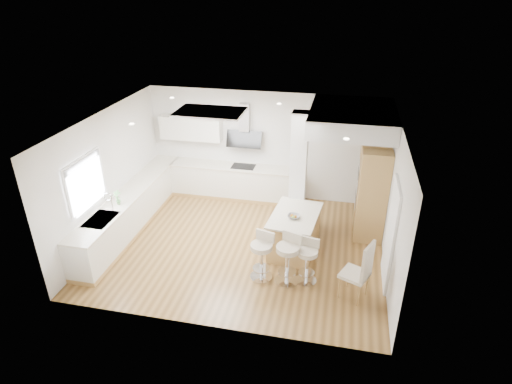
% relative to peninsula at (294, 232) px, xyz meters
% --- Properties ---
extents(ground, '(6.00, 6.00, 0.00)m').
position_rel_peninsula_xyz_m(ground, '(-1.12, -0.08, -0.43)').
color(ground, olive).
rests_on(ground, ground).
extents(ceiling, '(6.00, 5.00, 0.02)m').
position_rel_peninsula_xyz_m(ceiling, '(-1.12, -0.08, -0.43)').
color(ceiling, silver).
rests_on(ceiling, ground).
extents(wall_back, '(6.00, 0.04, 2.80)m').
position_rel_peninsula_xyz_m(wall_back, '(-1.12, 2.42, 0.97)').
color(wall_back, silver).
rests_on(wall_back, ground).
extents(wall_left, '(0.04, 5.00, 2.80)m').
position_rel_peninsula_xyz_m(wall_left, '(-4.12, -0.08, 0.97)').
color(wall_left, silver).
rests_on(wall_left, ground).
extents(wall_right, '(0.04, 5.00, 2.80)m').
position_rel_peninsula_xyz_m(wall_right, '(1.88, -0.08, 0.97)').
color(wall_right, silver).
rests_on(wall_right, ground).
extents(skylight, '(4.10, 2.10, 0.06)m').
position_rel_peninsula_xyz_m(skylight, '(-1.91, 0.52, 2.34)').
color(skylight, white).
rests_on(skylight, ground).
extents(window_left, '(0.06, 1.28, 1.07)m').
position_rel_peninsula_xyz_m(window_left, '(-4.07, -0.98, 1.26)').
color(window_left, silver).
rests_on(window_left, ground).
extents(doorway_right, '(0.05, 1.00, 2.10)m').
position_rel_peninsula_xyz_m(doorway_right, '(1.85, -0.68, 0.57)').
color(doorway_right, '#403932').
rests_on(doorway_right, ground).
extents(counter_left, '(0.63, 4.50, 1.35)m').
position_rel_peninsula_xyz_m(counter_left, '(-3.82, 0.15, 0.02)').
color(counter_left, tan).
rests_on(counter_left, ground).
extents(counter_back, '(3.62, 0.63, 2.50)m').
position_rel_peninsula_xyz_m(counter_back, '(-2.03, 2.15, 0.26)').
color(counter_back, tan).
rests_on(counter_back, ground).
extents(pillar, '(0.35, 0.35, 2.80)m').
position_rel_peninsula_xyz_m(pillar, '(-0.07, 0.87, 0.97)').
color(pillar, white).
rests_on(pillar, ground).
extents(soffit, '(1.78, 2.20, 0.40)m').
position_rel_peninsula_xyz_m(soffit, '(0.98, 1.32, 2.17)').
color(soffit, silver).
rests_on(soffit, ground).
extents(oven_column, '(0.63, 1.21, 2.10)m').
position_rel_peninsula_xyz_m(oven_column, '(1.56, 1.15, 0.61)').
color(oven_column, tan).
rests_on(oven_column, ground).
extents(peninsula, '(1.08, 1.50, 0.93)m').
position_rel_peninsula_xyz_m(peninsula, '(0.00, 0.00, 0.00)').
color(peninsula, tan).
rests_on(peninsula, ground).
extents(bar_stool_a, '(0.54, 0.54, 0.98)m').
position_rel_peninsula_xyz_m(bar_stool_a, '(-0.49, -1.09, 0.12)').
color(bar_stool_a, silver).
rests_on(bar_stool_a, ground).
extents(bar_stool_b, '(0.59, 0.59, 1.02)m').
position_rel_peninsula_xyz_m(bar_stool_b, '(0.02, -1.10, 0.14)').
color(bar_stool_b, silver).
rests_on(bar_stool_b, ground).
extents(bar_stool_c, '(0.48, 0.48, 0.91)m').
position_rel_peninsula_xyz_m(bar_stool_c, '(0.38, -1.02, 0.07)').
color(bar_stool_c, silver).
rests_on(bar_stool_c, ground).
extents(dining_chair, '(0.61, 0.61, 1.20)m').
position_rel_peninsula_xyz_m(dining_chair, '(1.35, -1.33, 0.20)').
color(dining_chair, '#C2B59E').
rests_on(dining_chair, ground).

